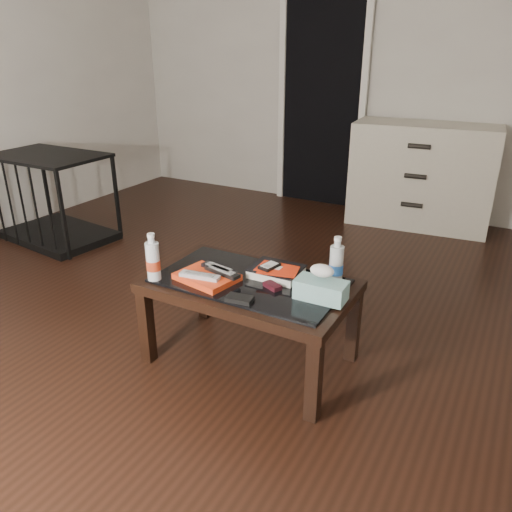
{
  "coord_description": "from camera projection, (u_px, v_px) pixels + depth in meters",
  "views": [
    {
      "loc": [
        1.48,
        -2.26,
        1.53
      ],
      "look_at": [
        0.38,
        -0.26,
        0.55
      ],
      "focal_mm": 35.0,
      "sensor_mm": 36.0,
      "label": 1
    }
  ],
  "objects": [
    {
      "name": "dresser",
      "position": [
        421.0,
        176.0,
        4.4
      ],
      "size": [
        1.24,
        0.6,
        0.9
      ],
      "rotation": [
        0.0,
        0.0,
        0.09
      ],
      "color": "beige",
      "rests_on": "ground"
    },
    {
      "name": "remote_black_back",
      "position": [
        219.0,
        268.0,
        2.47
      ],
      "size": [
        0.21,
        0.08,
        0.02
      ],
      "primitive_type": "cube",
      "rotation": [
        0.0,
        0.0,
        -0.18
      ],
      "color": "black",
      "rests_on": "magazines"
    },
    {
      "name": "remote_silver",
      "position": [
        200.0,
        275.0,
        2.39
      ],
      "size": [
        0.21,
        0.08,
        0.02
      ],
      "primitive_type": "cube",
      "rotation": [
        0.0,
        0.0,
        0.15
      ],
      "color": "#BAB9BE",
      "rests_on": "magazines"
    },
    {
      "name": "pet_crate",
      "position": [
        56.0,
        212.0,
        4.16
      ],
      "size": [
        0.96,
        0.7,
        0.71
      ],
      "rotation": [
        0.0,
        0.0,
        -0.12
      ],
      "color": "black",
      "rests_on": "ground"
    },
    {
      "name": "magazines",
      "position": [
        207.0,
        277.0,
        2.44
      ],
      "size": [
        0.31,
        0.26,
        0.03
      ],
      "primitive_type": "cube",
      "rotation": [
        0.0,
        0.0,
        -0.18
      ],
      "color": "red",
      "rests_on": "coffee_table"
    },
    {
      "name": "water_bottle_left",
      "position": [
        153.0,
        257.0,
        2.4
      ],
      "size": [
        0.08,
        0.08,
        0.24
      ],
      "primitive_type": "cylinder",
      "rotation": [
        0.0,
        0.0,
        0.26
      ],
      "color": "silver",
      "rests_on": "coffee_table"
    },
    {
      "name": "wallet",
      "position": [
        240.0,
        299.0,
        2.24
      ],
      "size": [
        0.13,
        0.09,
        0.02
      ],
      "primitive_type": "cube",
      "rotation": [
        0.0,
        0.0,
        0.13
      ],
      "color": "black",
      "rests_on": "coffee_table"
    },
    {
      "name": "remote_black_front",
      "position": [
        222.0,
        272.0,
        2.43
      ],
      "size": [
        0.21,
        0.09,
        0.02
      ],
      "primitive_type": "cube",
      "rotation": [
        0.0,
        0.0,
        -0.21
      ],
      "color": "black",
      "rests_on": "magazines"
    },
    {
      "name": "ground",
      "position": [
        223.0,
        311.0,
        3.08
      ],
      "size": [
        5.0,
        5.0,
        0.0
      ],
      "primitive_type": "plane",
      "color": "black",
      "rests_on": "ground"
    },
    {
      "name": "doorway",
      "position": [
        322.0,
        99.0,
        4.84
      ],
      "size": [
        0.9,
        0.08,
        2.07
      ],
      "color": "black",
      "rests_on": "ground"
    },
    {
      "name": "ipod",
      "position": [
        269.0,
        266.0,
        2.45
      ],
      "size": [
        0.09,
        0.12,
        0.02
      ],
      "primitive_type": "cube",
      "rotation": [
        0.0,
        0.0,
        -0.22
      ],
      "color": "black",
      "rests_on": "dvd_mailers"
    },
    {
      "name": "tissue_box",
      "position": [
        321.0,
        290.0,
        2.24
      ],
      "size": [
        0.23,
        0.13,
        0.09
      ],
      "primitive_type": "cube",
      "rotation": [
        0.0,
        0.0,
        0.02
      ],
      "color": "teal",
      "rests_on": "coffee_table"
    },
    {
      "name": "water_bottle_right",
      "position": [
        337.0,
        260.0,
        2.36
      ],
      "size": [
        0.08,
        0.08,
        0.24
      ],
      "primitive_type": "cylinder",
      "rotation": [
        0.0,
        0.0,
        -0.27
      ],
      "color": "silver",
      "rests_on": "coffee_table"
    },
    {
      "name": "coffee_table",
      "position": [
        250.0,
        291.0,
        2.47
      ],
      "size": [
        1.0,
        0.6,
        0.46
      ],
      "color": "black",
      "rests_on": "ground"
    },
    {
      "name": "room_shell",
      "position": [
        215.0,
        23.0,
        2.45
      ],
      "size": [
        5.0,
        5.0,
        5.0
      ],
      "color": "beige",
      "rests_on": "ground"
    },
    {
      "name": "textbook",
      "position": [
        276.0,
        272.0,
        2.47
      ],
      "size": [
        0.25,
        0.21,
        0.05
      ],
      "primitive_type": "cube",
      "rotation": [
        0.0,
        0.0,
        0.02
      ],
      "color": "black",
      "rests_on": "coffee_table"
    },
    {
      "name": "dvd_mailers",
      "position": [
        276.0,
        268.0,
        2.45
      ],
      "size": [
        0.2,
        0.15,
        0.01
      ],
      "primitive_type": "cube",
      "rotation": [
        0.0,
        0.0,
        0.06
      ],
      "color": "red",
      "rests_on": "textbook"
    },
    {
      "name": "flip_phone",
      "position": [
        272.0,
        286.0,
        2.35
      ],
      "size": [
        0.1,
        0.08,
        0.02
      ],
      "primitive_type": "cube",
      "rotation": [
        0.0,
        0.0,
        -0.43
      ],
      "color": "black",
      "rests_on": "coffee_table"
    }
  ]
}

